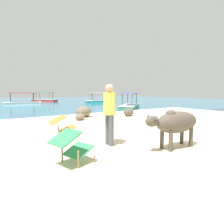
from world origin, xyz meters
TOP-DOWN VIEW (x-y plane):
  - sand_beach at (0.00, 0.00)m, footprint 18.00×14.00m
  - water_surface at (0.00, 22.00)m, footprint 60.00×36.00m
  - cow at (-0.91, -0.92)m, footprint 1.74×0.56m
  - deck_chair_near at (-3.50, -0.51)m, footprint 0.88×0.72m
  - deck_chair_far at (-2.93, 1.72)m, footprint 0.79×0.57m
  - person_standing at (-2.17, 0.20)m, footprint 0.32×0.51m
  - shore_rock_large at (1.88, 4.53)m, footprint 0.74×0.64m
  - shore_rock_medium at (-0.41, 5.68)m, footprint 1.24×1.20m
  - shore_rock_small at (-1.07, 4.66)m, footprint 0.71×0.71m
  - boat_white at (-1.86, 17.70)m, footprint 3.78×1.59m
  - boat_green at (5.03, 8.38)m, footprint 3.53×3.28m
  - boat_red at (1.73, 23.23)m, footprint 3.17×3.61m
  - boat_teal at (6.71, 16.19)m, footprint 3.83×1.92m

SIDE VIEW (x-z plane):
  - water_surface at x=0.00m, z-range -0.01..0.01m
  - sand_beach at x=0.00m, z-range 0.00..0.04m
  - shore_rock_small at x=-1.07m, z-range 0.04..0.37m
  - shore_rock_large at x=1.88m, z-range 0.04..0.50m
  - boat_white at x=-1.86m, z-range -0.35..0.94m
  - boat_green at x=5.03m, z-range -0.35..0.94m
  - boat_red at x=1.73m, z-range -0.35..0.94m
  - boat_teal at x=6.71m, z-range -0.35..0.94m
  - shore_rock_medium at x=-0.41m, z-range 0.04..0.64m
  - deck_chair_near at x=-3.50m, z-range 0.08..0.77m
  - deck_chair_far at x=-2.93m, z-range 0.08..0.77m
  - cow at x=-0.91m, z-range 0.20..1.18m
  - person_standing at x=-2.17m, z-range 0.18..1.80m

